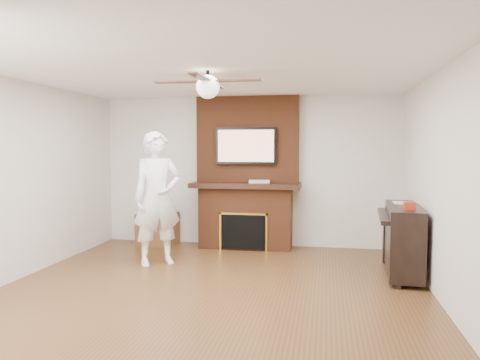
% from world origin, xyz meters
% --- Properties ---
extents(room_shell, '(5.36, 5.86, 2.86)m').
position_xyz_m(room_shell, '(0.00, 0.00, 1.25)').
color(room_shell, '#4E2F17').
rests_on(room_shell, ground).
extents(fireplace, '(1.78, 0.64, 2.50)m').
position_xyz_m(fireplace, '(0.00, 2.55, 1.00)').
color(fireplace, brown).
rests_on(fireplace, ground).
extents(tv, '(1.00, 0.08, 0.60)m').
position_xyz_m(tv, '(0.00, 2.50, 1.68)').
color(tv, black).
rests_on(tv, fireplace).
extents(ceiling_fan, '(1.21, 1.21, 0.31)m').
position_xyz_m(ceiling_fan, '(-0.00, 0.00, 2.33)').
color(ceiling_fan, black).
rests_on(ceiling_fan, room_shell).
extents(person, '(0.83, 0.78, 1.88)m').
position_xyz_m(person, '(-1.04, 1.19, 0.94)').
color(person, white).
rests_on(person, ground).
extents(side_table, '(0.65, 0.65, 0.64)m').
position_xyz_m(side_table, '(-1.53, 2.48, 0.30)').
color(side_table, brown).
rests_on(side_table, ground).
extents(piano, '(0.61, 1.41, 1.00)m').
position_xyz_m(piano, '(2.28, 1.22, 0.49)').
color(piano, black).
rests_on(piano, ground).
extents(cable_box, '(0.36, 0.23, 0.05)m').
position_xyz_m(cable_box, '(0.23, 2.45, 1.10)').
color(cable_box, silver).
rests_on(cable_box, fireplace).
extents(candle_orange, '(0.08, 0.08, 0.13)m').
position_xyz_m(candle_orange, '(-0.13, 2.30, 0.06)').
color(candle_orange, '#D95419').
rests_on(candle_orange, ground).
extents(candle_green, '(0.08, 0.08, 0.09)m').
position_xyz_m(candle_green, '(-0.11, 2.36, 0.04)').
color(candle_green, '#459039').
rests_on(candle_green, ground).
extents(candle_cream, '(0.08, 0.08, 0.12)m').
position_xyz_m(candle_cream, '(0.18, 2.36, 0.06)').
color(candle_cream, beige).
rests_on(candle_cream, ground).
extents(candle_blue, '(0.06, 0.06, 0.09)m').
position_xyz_m(candle_blue, '(0.10, 2.29, 0.04)').
color(candle_blue, '#344B9C').
rests_on(candle_blue, ground).
extents(candle_orange_extra, '(0.08, 0.08, 0.13)m').
position_xyz_m(candle_orange_extra, '(0.18, 2.30, 0.06)').
color(candle_orange_extra, orange).
rests_on(candle_orange_extra, ground).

